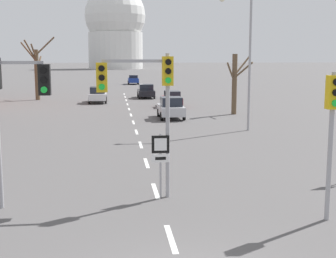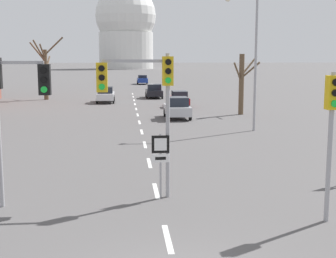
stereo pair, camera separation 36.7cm
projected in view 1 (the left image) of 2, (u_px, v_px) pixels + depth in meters
The scene contains 25 objects.
lane_stripe_0 at pixel (171, 238), 12.39m from camera, with size 0.16×2.00×0.01m, color silver.
lane_stripe_1 at pixel (155, 191), 16.81m from camera, with size 0.16×2.00×0.01m, color silver.
lane_stripe_2 at pixel (147, 163), 21.22m from camera, with size 0.16×2.00×0.01m, color silver.
lane_stripe_3 at pixel (141, 145), 25.64m from camera, with size 0.16×2.00×0.01m, color silver.
lane_stripe_4 at pixel (136, 132), 30.06m from camera, with size 0.16×2.00×0.01m, color silver.
lane_stripe_5 at pixel (133, 122), 34.47m from camera, with size 0.16×2.00×0.01m, color silver.
lane_stripe_6 at pixel (131, 115), 38.89m from camera, with size 0.16×2.00×0.01m, color silver.
lane_stripe_7 at pixel (129, 109), 43.31m from camera, with size 0.16×2.00×0.01m, color silver.
lane_stripe_8 at pixel (127, 104), 47.73m from camera, with size 0.16×2.00×0.01m, color silver.
lane_stripe_9 at pixel (126, 100), 52.14m from camera, with size 0.16×2.00×0.01m, color silver.
lane_stripe_10 at pixel (125, 97), 56.56m from camera, with size 0.16×2.00×0.01m, color silver.
lane_stripe_11 at pixel (124, 94), 60.98m from camera, with size 0.16×2.00×0.01m, color silver.
traffic_signal_centre_tall at pixel (145, 89), 15.44m from camera, with size 2.52×0.34×4.89m.
traffic_signal_near_left at pixel (13, 93), 14.43m from camera, with size 1.85×0.34×4.85m.
traffic_signal_near_right at pixel (332, 117), 13.37m from camera, with size 0.36×0.34×4.36m.
route_sign_post at pixel (161, 155), 15.75m from camera, with size 0.60×0.08×2.22m.
street_lamp_right at pixel (244, 50), 29.92m from camera, with size 2.15×0.36×8.56m.
sedan_near_left at pixel (171, 108), 36.56m from camera, with size 1.91×3.89×1.70m.
sedan_near_right at pixel (172, 99), 45.07m from camera, with size 1.69×3.96×1.56m.
sedan_mid_centre at pixel (98, 95), 49.32m from camera, with size 1.87×4.27×1.68m.
sedan_far_left at pixel (133, 79), 82.92m from camera, with size 1.87×4.13×1.64m.
sedan_far_right at pixel (146, 91), 54.96m from camera, with size 1.94×4.07×1.65m.
bare_tree_left_near at pixel (37, 70), 52.21m from camera, with size 3.98×4.51×7.03m.
bare_tree_right_near at pixel (235, 82), 39.03m from camera, with size 2.53×2.07×5.03m.
capitol_dome at pixel (115, 27), 191.16m from camera, with size 24.70×24.70×34.89m.
Camera 1 is at (-1.46, -8.66, 4.76)m, focal length 50.00 mm.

